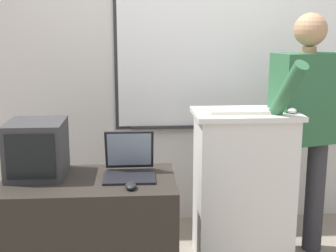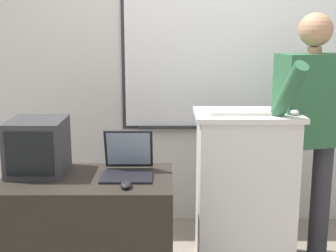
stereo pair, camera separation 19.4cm
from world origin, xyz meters
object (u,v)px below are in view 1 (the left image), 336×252
at_px(side_desk, 91,235).
at_px(computer_mouse_by_keyboard, 291,110).
at_px(crt_monitor, 37,149).
at_px(wireless_keyboard, 245,112).
at_px(laptop, 129,162).
at_px(person_presenter, 305,120).
at_px(computer_mouse_by_laptop, 131,186).
at_px(lectern_podium, 243,187).

xyz_separation_m(side_desk, computer_mouse_by_keyboard, (1.23, 0.21, 0.69)).
bearing_deg(crt_monitor, wireless_keyboard, 6.11).
distance_m(side_desk, computer_mouse_by_keyboard, 1.42).
bearing_deg(side_desk, laptop, 17.64).
xyz_separation_m(person_presenter, laptop, (-1.14, -0.28, -0.18)).
relative_size(person_presenter, laptop, 5.29).
height_order(side_desk, laptop, laptop).
relative_size(person_presenter, computer_mouse_by_laptop, 16.17).
bearing_deg(wireless_keyboard, person_presenter, 16.55).
relative_size(person_presenter, computer_mouse_by_keyboard, 16.17).
bearing_deg(side_desk, computer_mouse_by_keyboard, 9.64).
bearing_deg(wireless_keyboard, laptop, -167.85).
relative_size(laptop, computer_mouse_by_laptop, 3.06).
bearing_deg(laptop, lectern_podium, 15.95).
relative_size(side_desk, crt_monitor, 2.82).
bearing_deg(side_desk, computer_mouse_by_laptop, -36.01).
xyz_separation_m(lectern_podium, computer_mouse_by_keyboard, (0.27, -0.07, 0.52)).
xyz_separation_m(side_desk, computer_mouse_by_laptop, (0.24, -0.17, 0.36)).
relative_size(wireless_keyboard, crt_monitor, 1.25).
relative_size(side_desk, laptop, 3.22).
height_order(computer_mouse_by_laptop, crt_monitor, crt_monitor).
bearing_deg(person_presenter, wireless_keyboard, -179.54).
height_order(wireless_keyboard, computer_mouse_by_laptop, wireless_keyboard).
height_order(lectern_podium, computer_mouse_by_laptop, lectern_podium).
bearing_deg(computer_mouse_by_laptop, crt_monitor, 153.68).
bearing_deg(laptop, computer_mouse_by_keyboard, 7.72).
distance_m(wireless_keyboard, computer_mouse_by_laptop, 0.87).
bearing_deg(computer_mouse_by_laptop, side_desk, 143.99).
height_order(lectern_podium, computer_mouse_by_keyboard, computer_mouse_by_keyboard).
height_order(lectern_podium, crt_monitor, lectern_podium).
distance_m(laptop, computer_mouse_by_keyboard, 1.04).
relative_size(laptop, wireless_keyboard, 0.70).
relative_size(person_presenter, crt_monitor, 4.63).
bearing_deg(wireless_keyboard, computer_mouse_by_laptop, -150.23).
bearing_deg(laptop, side_desk, -162.36).
xyz_separation_m(person_presenter, crt_monitor, (-1.68, -0.26, -0.09)).
distance_m(laptop, computer_mouse_by_laptop, 0.25).
height_order(wireless_keyboard, crt_monitor, wireless_keyboard).
height_order(laptop, crt_monitor, crt_monitor).
height_order(side_desk, computer_mouse_by_laptop, computer_mouse_by_laptop).
height_order(laptop, computer_mouse_by_keyboard, computer_mouse_by_keyboard).
height_order(lectern_podium, laptop, lectern_podium).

